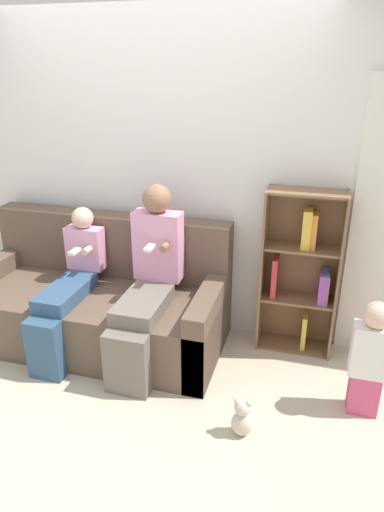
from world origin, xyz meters
The scene contains 8 objects.
ground_plane centered at (0.00, 0.00, 0.00)m, with size 14.00×14.00×0.00m, color beige.
back_wall centered at (0.00, 1.05, 1.27)m, with size 10.00×0.06×2.55m.
couch centered at (-0.38, 0.57, 0.32)m, with size 2.00×0.92×0.97m.
adult_seated centered at (0.10, 0.44, 0.67)m, with size 0.36×0.84×1.30m.
child_seated centered at (-0.52, 0.38, 0.54)m, with size 0.29×0.84×1.07m.
toddler_standing centered at (1.64, 0.25, 0.41)m, with size 0.23×0.17×0.79m.
bookshelf centered at (1.18, 0.91, 0.64)m, with size 0.57×0.27×1.28m.
teddy_bear centered at (0.92, -0.18, 0.12)m, with size 0.13×0.11×0.27m.
Camera 1 is at (1.22, -2.33, 2.09)m, focal length 32.00 mm.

